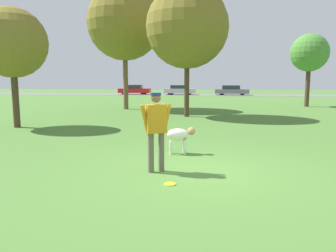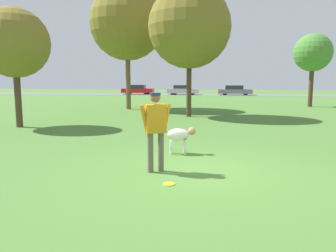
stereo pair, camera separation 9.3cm
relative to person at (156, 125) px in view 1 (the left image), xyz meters
The scene contains 12 objects.
ground_plane 1.40m from the person, 11.00° to the left, with size 120.00×120.00×0.00m, color #4C7A33.
far_road_strip 37.37m from the person, 88.61° to the left, with size 120.00×6.00×0.01m.
person is the anchor object (origin of this frame).
dog 1.96m from the person, 79.94° to the left, with size 1.03×0.46×0.73m.
frisbee 1.41m from the person, 64.10° to the right, with size 0.24×0.24×0.02m.
tree_near_left 9.59m from the person, 139.89° to the left, with size 2.91×2.91×5.01m.
tree_far_left 16.55m from the person, 107.30° to the left, with size 5.02×5.02×8.33m.
tree_mid_center 11.69m from the person, 90.96° to the left, with size 4.44×4.44×7.05m.
tree_far_right 20.98m from the person, 66.37° to the left, with size 2.78×2.78×5.41m.
parked_car_red 38.84m from the person, 104.19° to the left, with size 4.38×1.84×1.31m.
parked_car_silver 37.31m from the person, 94.85° to the left, with size 4.14×1.93×1.29m.
parked_car_grey 37.49m from the person, 84.23° to the left, with size 4.47×2.03×1.28m.
Camera 1 is at (0.29, -7.15, 2.03)m, focal length 35.00 mm.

